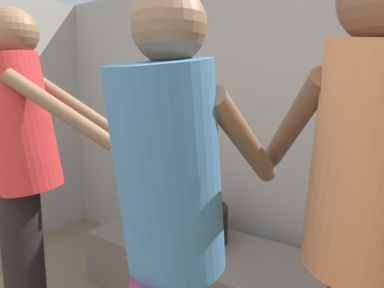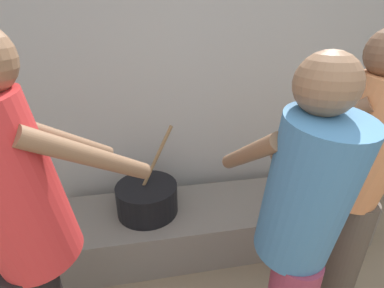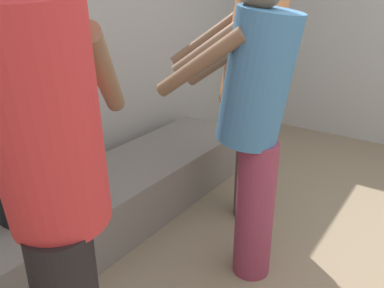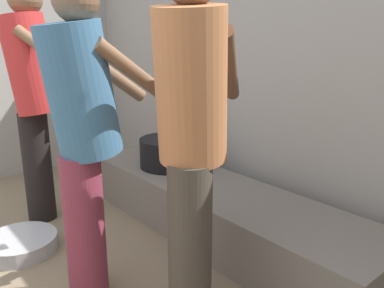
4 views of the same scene
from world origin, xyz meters
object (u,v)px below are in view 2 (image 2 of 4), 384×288
(cooking_pot_main, at_px, (147,198))
(cook_in_orange_shirt, at_px, (359,174))
(cook_in_blue_shirt, at_px, (299,228))
(cook_in_red_shirt, at_px, (25,228))

(cooking_pot_main, relative_size, cook_in_orange_shirt, 0.41)
(cook_in_orange_shirt, distance_m, cook_in_blue_shirt, 0.55)
(cooking_pot_main, height_order, cook_in_red_shirt, cook_in_red_shirt)
(cook_in_red_shirt, relative_size, cook_in_blue_shirt, 1.06)
(cook_in_orange_shirt, distance_m, cook_in_red_shirt, 1.52)
(cook_in_red_shirt, height_order, cook_in_blue_shirt, cook_in_red_shirt)
(cook_in_red_shirt, bearing_deg, cook_in_orange_shirt, 5.55)
(cook_in_blue_shirt, bearing_deg, cook_in_red_shirt, 173.31)
(cooking_pot_main, xyz_separation_m, cook_in_orange_shirt, (1.07, -0.67, 0.48))
(cook_in_orange_shirt, height_order, cook_in_blue_shirt, cook_in_orange_shirt)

